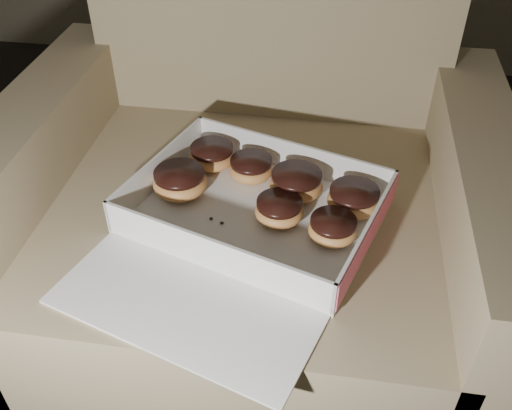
{
  "coord_description": "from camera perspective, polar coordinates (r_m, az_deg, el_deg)",
  "views": [
    {
      "loc": [
        0.41,
        -0.19,
        1.15
      ],
      "look_at": [
        0.29,
        0.61,
        0.49
      ],
      "focal_mm": 40.0,
      "sensor_mm": 36.0,
      "label": 1
    }
  ],
  "objects": [
    {
      "name": "donut_g",
      "position": [
        1.0,
        7.69,
        -2.33
      ],
      "size": [
        0.09,
        0.09,
        0.04
      ],
      "color": "#D7884B",
      "rests_on": "bakery_box"
    },
    {
      "name": "armchair",
      "position": [
        1.25,
        -0.42,
        -2.07
      ],
      "size": [
        0.99,
        0.83,
        1.03
      ],
      "color": "#92805D",
      "rests_on": "floor"
    },
    {
      "name": "crumb_a",
      "position": [
        1.04,
        -4.52,
        -1.36
      ],
      "size": [
        0.01,
        0.01,
        0.0
      ],
      "primitive_type": "ellipsoid",
      "color": "black",
      "rests_on": "bakery_box"
    },
    {
      "name": "donut_a",
      "position": [
        1.13,
        -0.49,
        3.72
      ],
      "size": [
        0.09,
        0.09,
        0.04
      ],
      "color": "#D7884B",
      "rests_on": "bakery_box"
    },
    {
      "name": "crumb_c",
      "position": [
        1.03,
        -3.43,
        -1.8
      ],
      "size": [
        0.01,
        0.01,
        0.0
      ],
      "primitive_type": "ellipsoid",
      "color": "black",
      "rests_on": "bakery_box"
    },
    {
      "name": "crumb_b",
      "position": [
        0.93,
        7.46,
        -7.84
      ],
      "size": [
        0.01,
        0.01,
        0.0
      ],
      "primitive_type": "ellipsoid",
      "color": "black",
      "rests_on": "bakery_box"
    },
    {
      "name": "bakery_box",
      "position": [
        1.02,
        -0.98,
        -2.1
      ],
      "size": [
        0.56,
        0.61,
        0.07
      ],
      "rotation": [
        0.0,
        0.0,
        -0.32
      ],
      "color": "white",
      "rests_on": "armchair"
    },
    {
      "name": "donut_c",
      "position": [
        1.16,
        -4.41,
        4.97
      ],
      "size": [
        0.09,
        0.09,
        0.05
      ],
      "color": "#D7884B",
      "rests_on": "bakery_box"
    },
    {
      "name": "donut_f",
      "position": [
        1.09,
        -7.62,
        2.32
      ],
      "size": [
        0.1,
        0.1,
        0.05
      ],
      "color": "#D7884B",
      "rests_on": "bakery_box"
    },
    {
      "name": "donut_d",
      "position": [
        1.08,
        4.05,
        2.16
      ],
      "size": [
        0.1,
        0.1,
        0.05
      ],
      "color": "#D7884B",
      "rests_on": "bakery_box"
    },
    {
      "name": "donut_e",
      "position": [
        1.06,
        9.73,
        0.55
      ],
      "size": [
        0.1,
        0.1,
        0.05
      ],
      "color": "#D7884B",
      "rests_on": "bakery_box"
    },
    {
      "name": "donut_b",
      "position": [
        1.03,
        2.34,
        -0.5
      ],
      "size": [
        0.09,
        0.09,
        0.04
      ],
      "color": "#D7884B",
      "rests_on": "bakery_box"
    }
  ]
}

